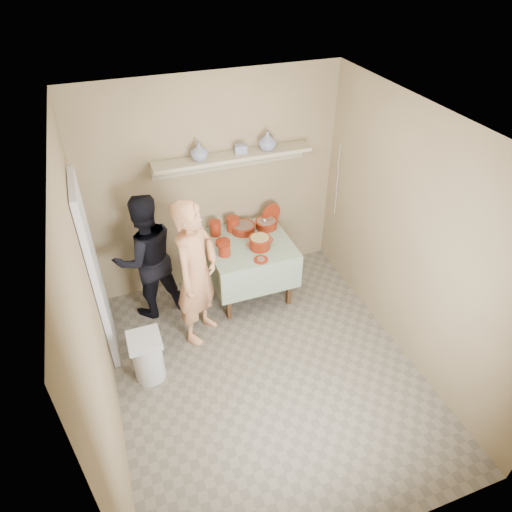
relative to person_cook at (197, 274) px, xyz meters
name	(u,v)px	position (x,y,z in m)	size (l,w,h in m)	color
ground	(267,372)	(0.49, -0.80, -0.85)	(3.50, 3.50, 0.00)	#756C5B
tile_panel	(96,274)	(-0.97, 0.15, 0.15)	(0.06, 0.70, 2.00)	silver
plate_stack_a	(215,228)	(0.42, 0.77, 0.00)	(0.14, 0.14, 0.18)	maroon
plate_stack_b	(233,224)	(0.64, 0.78, 0.00)	(0.15, 0.15, 0.18)	maroon
bowl_stack	(224,250)	(0.40, 0.34, -0.02)	(0.14, 0.14, 0.14)	maroon
empty_bowl	(223,243)	(0.44, 0.53, -0.07)	(0.17, 0.17, 0.05)	maroon
propped_lid	(271,214)	(1.15, 0.79, 0.03)	(0.28, 0.28, 0.02)	maroon
vase_right	(267,141)	(1.09, 0.83, 0.97)	(0.20, 0.20, 0.21)	navy
vase_left	(199,151)	(0.31, 0.82, 0.97)	(0.19, 0.19, 0.20)	navy
ceramic_box	(241,149)	(0.78, 0.84, 0.91)	(0.13, 0.10, 0.10)	navy
person_cook	(197,274)	(0.00, 0.00, 0.00)	(0.62, 0.41, 1.71)	tan
person_helper	(147,257)	(-0.44, 0.58, -0.08)	(0.75, 0.58, 1.54)	black
room_shell	(270,247)	(0.49, -0.80, 0.76)	(3.04, 3.54, 2.62)	#97825C
serving_table	(249,250)	(0.74, 0.48, -0.21)	(0.97, 0.97, 0.76)	#4C2D16
cazuela_meat_a	(243,228)	(0.75, 0.71, -0.03)	(0.30, 0.30, 0.10)	#5E1207
cazuela_meat_b	(266,223)	(1.05, 0.71, -0.03)	(0.28, 0.28, 0.10)	#5E1207
ladle	(265,221)	(1.03, 0.69, 0.02)	(0.08, 0.26, 0.19)	silver
cazuela_rice	(260,242)	(0.82, 0.33, -0.01)	(0.33, 0.25, 0.14)	#5E1207
front_plate	(261,260)	(0.75, 0.09, -0.08)	(0.16, 0.16, 0.03)	maroon
wall_shelf	(232,158)	(0.69, 0.86, 0.82)	(1.80, 0.25, 0.21)	tan
trash_bin	(148,357)	(-0.66, -0.43, -0.57)	(0.32, 0.32, 0.56)	silver
electrical_cord	(337,180)	(1.96, 0.68, 0.40)	(0.01, 0.05, 0.90)	silver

